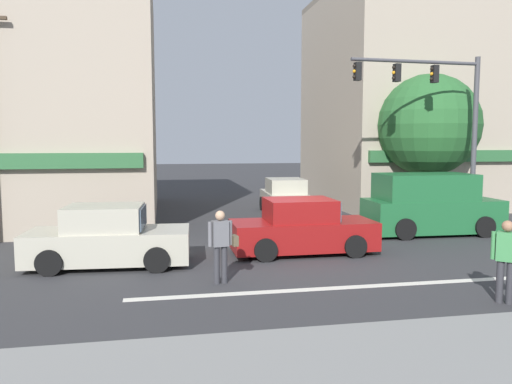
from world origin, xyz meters
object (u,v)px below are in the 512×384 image
object	(u,v)px
street_tree	(429,125)
utility_pole_far_right	(435,121)
pedestrian_foreground_with_bag	(507,257)
traffic_light_mast	(443,111)
van_parked_curbside	(430,205)
sedan_crossing_center	(302,229)
sedan_waiting_far	(108,239)
sedan_approaching_near	(285,198)
pedestrian_mid_crossing	(221,242)

from	to	relation	value
street_tree	utility_pole_far_right	world-z (taller)	utility_pole_far_right
pedestrian_foreground_with_bag	street_tree	bearing A→B (deg)	68.12
utility_pole_far_right	traffic_light_mast	xyz separation A→B (m)	(-2.24, -4.32, 0.17)
traffic_light_mast	van_parked_curbside	bearing A→B (deg)	-149.10
utility_pole_far_right	traffic_light_mast	bearing A→B (deg)	-117.43
sedan_crossing_center	van_parked_curbside	xyz separation A→B (m)	(5.21, 2.09, 0.29)
sedan_waiting_far	sedan_approaching_near	size ratio (longest dim) A/B	1.00
utility_pole_far_right	sedan_waiting_far	xyz separation A→B (m)	(-13.39, -7.26, -3.42)
traffic_light_mast	sedan_waiting_far	world-z (taller)	traffic_light_mast
utility_pole_far_right	traffic_light_mast	distance (m)	4.87
sedan_crossing_center	sedan_approaching_near	bearing A→B (deg)	79.31
van_parked_curbside	pedestrian_foreground_with_bag	size ratio (longest dim) A/B	2.78
van_parked_curbside	traffic_light_mast	bearing A→B (deg)	30.90
street_tree	traffic_light_mast	size ratio (longest dim) A/B	0.97
street_tree	traffic_light_mast	xyz separation A→B (m)	(-1.12, -2.86, 0.41)
traffic_light_mast	sedan_approaching_near	distance (m)	7.79
sedan_waiting_far	pedestrian_mid_crossing	size ratio (longest dim) A/B	2.52
utility_pole_far_right	pedestrian_mid_crossing	distance (m)	14.60
traffic_light_mast	van_parked_curbside	xyz separation A→B (m)	(-0.59, -0.35, -3.30)
street_tree	pedestrian_foreground_with_bag	xyz separation A→B (m)	(-4.20, -10.45, -2.94)
sedan_approaching_near	van_parked_curbside	distance (m)	6.86
sedan_waiting_far	sedan_approaching_near	xyz separation A→B (m)	(6.83, 8.34, 0.00)
traffic_light_mast	van_parked_curbside	size ratio (longest dim) A/B	1.33
sedan_waiting_far	pedestrian_mid_crossing	distance (m)	3.45
van_parked_curbside	pedestrian_mid_crossing	size ratio (longest dim) A/B	2.78
utility_pole_far_right	sedan_crossing_center	distance (m)	11.05
sedan_waiting_far	van_parked_curbside	xyz separation A→B (m)	(10.56, 2.59, 0.29)
utility_pole_far_right	sedan_approaching_near	world-z (taller)	utility_pole_far_right
sedan_approaching_near	van_parked_curbside	world-z (taller)	van_parked_curbside
street_tree	sedan_waiting_far	size ratio (longest dim) A/B	1.42
sedan_crossing_center	pedestrian_mid_crossing	distance (m)	3.76
sedan_approaching_near	pedestrian_foreground_with_bag	size ratio (longest dim) A/B	2.51
pedestrian_mid_crossing	street_tree	bearing A→B (deg)	39.74
sedan_approaching_near	pedestrian_mid_crossing	xyz separation A→B (m)	(-4.14, -10.49, 0.24)
pedestrian_foreground_with_bag	traffic_light_mast	bearing A→B (deg)	67.90
van_parked_curbside	street_tree	bearing A→B (deg)	62.05
sedan_approaching_near	pedestrian_mid_crossing	distance (m)	11.28
utility_pole_far_right	sedan_waiting_far	size ratio (longest dim) A/B	1.89
traffic_light_mast	utility_pole_far_right	bearing A→B (deg)	62.57
sedan_waiting_far	street_tree	bearing A→B (deg)	25.35
sedan_approaching_near	pedestrian_mid_crossing	bearing A→B (deg)	-111.54
pedestrian_foreground_with_bag	pedestrian_mid_crossing	size ratio (longest dim) A/B	1.00
sedan_waiting_far	van_parked_curbside	world-z (taller)	van_parked_curbside
utility_pole_far_right	sedan_crossing_center	bearing A→B (deg)	-139.92
utility_pole_far_right	pedestrian_mid_crossing	world-z (taller)	utility_pole_far_right
traffic_light_mast	pedestrian_mid_crossing	xyz separation A→B (m)	(-8.46, -5.10, -3.35)
sedan_approaching_near	sedan_crossing_center	world-z (taller)	same
sedan_approaching_near	pedestrian_foreground_with_bag	world-z (taller)	pedestrian_foreground_with_bag
pedestrian_foreground_with_bag	utility_pole_far_right	bearing A→B (deg)	65.91
sedan_waiting_far	van_parked_curbside	bearing A→B (deg)	13.79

